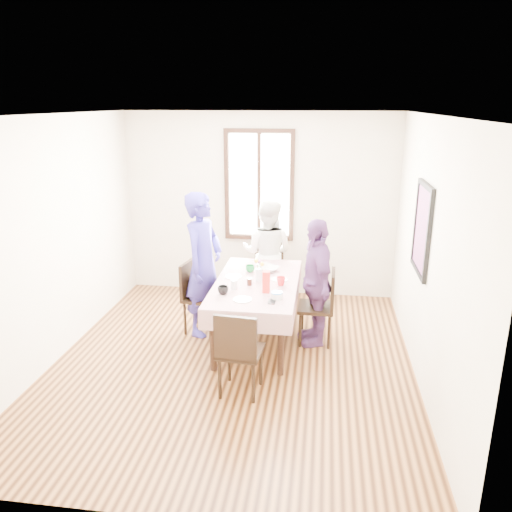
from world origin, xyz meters
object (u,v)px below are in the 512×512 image
Objects in this scene: chair_right at (316,307)px; person_left at (203,264)px; person_right at (315,282)px; chair_near at (241,351)px; person_far at (268,253)px; chair_left at (202,298)px; chair_far at (268,274)px; dining_table at (257,312)px.

chair_right is 0.51× the size of person_left.
chair_near is at bearing -44.79° from person_right.
person_far is 1.29m from person_right.
chair_left and chair_right have the same top height.
chair_right is 1.48m from person_left.
person_far is (0.71, 0.98, 0.32)m from chair_left.
chair_far is 0.32m from person_far.
chair_right is 0.59× the size of person_far.
person_left is at bearing 54.67° from chair_far.
dining_table is 0.94× the size of person_left.
person_far is at bearing -162.53° from person_right.
person_left is at bearing -109.41° from person_right.
person_left is at bearing 167.14° from dining_table.
chair_left and chair_far have the same top height.
chair_right and chair_near have the same top height.
person_far reaches higher than chair_near.
chair_right is (1.43, -0.11, 0.00)m from chair_left.
person_left is at bearing 99.56° from chair_left.
person_right is at bearing 121.36° from chair_far.
chair_right is 0.59× the size of person_right.
person_right is at bearing -78.56° from person_left.
chair_far is (0.71, 1.01, 0.00)m from chair_left.
person_far is at bearing 89.33° from chair_far.
chair_far is 2.33m from chair_near.
chair_right reaches higher than dining_table.
person_left is 1.17× the size of person_far.
person_left is 1.40m from person_right.
chair_left is at bearing 63.59° from person_far.
chair_near is at bearing 37.93° from chair_left.
person_far is (0.00, 2.31, 0.32)m from chair_near.
chair_far is at bearing 33.87° from chair_right.
person_right is (0.70, 1.22, 0.32)m from chair_near.
chair_near is 1.56m from person_left.
chair_left is 1.45m from person_right.
chair_left is at bearing 53.94° from chair_far.
chair_near is at bearing -90.00° from dining_table.
chair_far is 0.59× the size of person_right.
chair_near is at bearing 99.56° from person_far.
chair_right is at bearing 64.60° from chair_near.
chair_near is at bearing -136.49° from person_left.
dining_table is 1.17m from chair_far.
person_right is (-0.02, 0.00, 0.32)m from chair_right.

